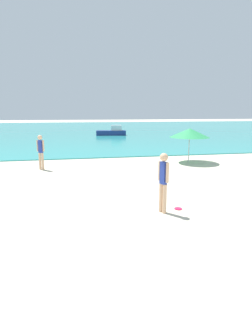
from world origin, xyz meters
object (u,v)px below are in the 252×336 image
person_standing (163,179)px  person_distant (41,150)px  beach_umbrella (190,133)px  boat_far (112,132)px  frisbee (178,209)px

person_standing → person_distant: 8.00m
beach_umbrella → boat_far: bearing=95.3°
person_distant → boat_far: person_distant is taller
frisbee → boat_far: bearing=85.9°
frisbee → beach_umbrella: (3.54, 7.20, 1.68)m
person_standing → boat_far: person_standing is taller
person_standing → person_distant: bearing=-172.8°
person_standing → boat_far: (2.37, 25.83, -0.51)m
boat_far → beach_umbrella: beach_umbrella is taller
person_standing → beach_umbrella: beach_umbrella is taller
person_standing → beach_umbrella: bearing=127.6°
person_distant → boat_far: bearing=95.1°
frisbee → person_distant: 8.22m
person_standing → person_distant: size_ratio=1.00×
frisbee → boat_far: 25.75m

